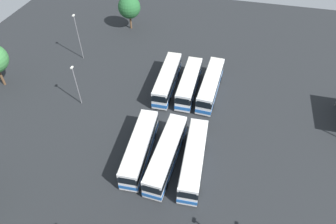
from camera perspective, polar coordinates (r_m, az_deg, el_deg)
name	(u,v)px	position (r m, az deg, el deg)	size (l,w,h in m)	color
ground_plane	(179,123)	(45.87, 2.03, -2.16)	(94.42, 94.42, 0.00)	black
bus_row0_slot0	(167,79)	(50.90, -0.12, 6.30)	(11.96, 2.72, 3.64)	silver
bus_row0_slot1	(189,83)	(50.21, 4.08, 5.57)	(11.01, 2.61, 3.64)	silver
bus_row0_slot2	(211,85)	(50.23, 8.18, 5.20)	(11.90, 3.14, 3.64)	silver
bus_row1_slot0	(140,148)	(40.35, -5.42, -6.85)	(11.62, 3.04, 3.64)	silver
bus_row1_slot1	(166,154)	(39.51, -0.33, -8.08)	(12.13, 3.18, 3.64)	silver
bus_row1_slot2	(194,159)	(39.17, 4.94, -8.98)	(11.69, 3.07, 3.64)	silver
lamp_post_near_entrance	(76,84)	(48.60, -17.19, 5.15)	(0.56, 0.28, 7.32)	slate
lamp_post_by_building	(78,36)	(59.31, -16.86, 13.85)	(0.56, 0.28, 9.04)	slate
tree_west_edge	(129,7)	(68.12, -7.45, 19.34)	(4.83, 4.83, 7.37)	brown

